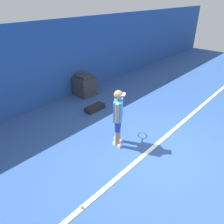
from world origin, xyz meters
The scene contains 7 objects.
ground_plane centered at (0.00, 0.00, 0.00)m, with size 24.00×24.00×0.00m, color #2D5193.
back_wall centered at (0.00, 4.56, 1.38)m, with size 24.00×0.10×2.75m.
court_baseline centered at (0.00, 0.36, 0.01)m, with size 21.60×0.10×0.01m.
tennis_player centered at (-0.30, 1.17, 0.82)m, with size 0.78×0.57×1.50m.
tennis_ball centered at (-2.26, 0.37, 0.03)m, with size 0.07×0.07×0.07m.
covered_chair centered at (1.22, 4.12, 0.38)m, with size 0.70×0.67×0.80m.
equipment_bag centered at (0.58, 2.94, 0.08)m, with size 0.70×0.30×0.16m.
Camera 1 is at (-3.88, -1.82, 3.47)m, focal length 35.00 mm.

